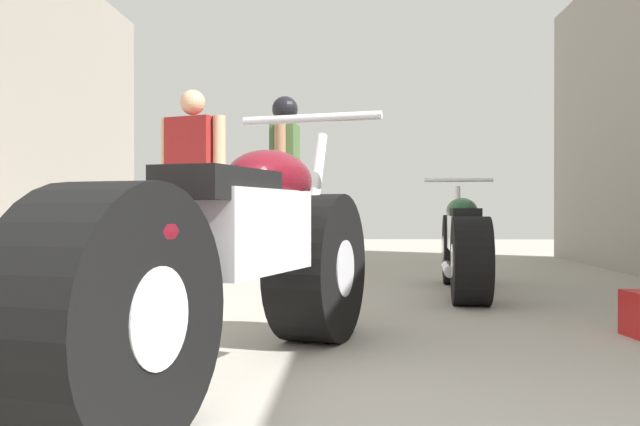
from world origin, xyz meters
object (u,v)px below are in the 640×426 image
mechanic_in_blue (193,172)px  mechanic_with_helmet (285,164)px  motorcycle_maroon_cruiser (240,262)px  motorcycle_black_naked (464,245)px

mechanic_in_blue → mechanic_with_helmet: (0.65, 1.49, 0.16)m
motorcycle_maroon_cruiser → mechanic_with_helmet: bearing=94.0°
mechanic_with_helmet → motorcycle_black_naked: bearing=-58.6°
mechanic_in_blue → mechanic_with_helmet: mechanic_with_helmet is taller
mechanic_in_blue → motorcycle_black_naked: bearing=-24.7°
mechanic_in_blue → mechanic_with_helmet: bearing=66.6°
motorcycle_maroon_cruiser → motorcycle_black_naked: motorcycle_maroon_cruiser is taller
motorcycle_maroon_cruiser → mechanic_in_blue: 3.71m
motorcycle_black_naked → mechanic_with_helmet: 3.00m
motorcycle_maroon_cruiser → motorcycle_black_naked: bearing=65.6°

